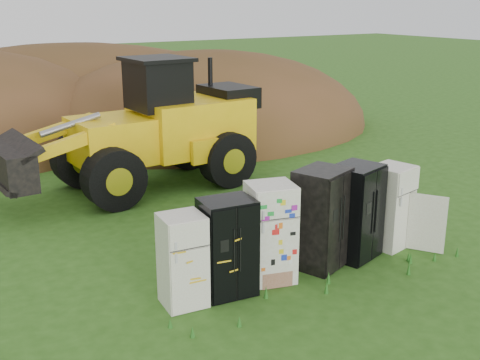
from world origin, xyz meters
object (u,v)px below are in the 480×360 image
at_px(fridge_sticker, 270,233).
at_px(fridge_black_side, 228,247).
at_px(fridge_open_door, 390,206).
at_px(wheel_loader, 129,127).
at_px(fridge_leftmost, 183,260).
at_px(fridge_dark_mid, 321,218).
at_px(fridge_black_right, 355,212).

bearing_deg(fridge_sticker, fridge_black_side, -161.90).
xyz_separation_m(fridge_open_door, wheel_loader, (-3.10, 6.37, 0.88)).
xyz_separation_m(fridge_leftmost, fridge_sticker, (1.77, 0.01, 0.12)).
xyz_separation_m(fridge_black_side, fridge_dark_mid, (2.09, 0.05, 0.10)).
distance_m(fridge_sticker, fridge_open_door, 2.98).
bearing_deg(fridge_leftmost, fridge_dark_mid, 5.24).
bearing_deg(wheel_loader, fridge_dark_mid, -81.83).
height_order(fridge_black_side, fridge_sticker, fridge_sticker).
height_order(fridge_leftmost, wheel_loader, wheel_loader).
relative_size(fridge_black_side, wheel_loader, 0.24).
xyz_separation_m(fridge_leftmost, wheel_loader, (1.65, 6.39, 0.95)).
bearing_deg(fridge_black_right, fridge_leftmost, 162.43).
bearing_deg(fridge_black_right, fridge_black_side, 163.25).
height_order(fridge_black_side, fridge_black_right, fridge_black_right).
distance_m(fridge_black_right, wheel_loader, 6.79).
bearing_deg(fridge_black_right, fridge_dark_mid, 161.41).
height_order(fridge_leftmost, fridge_dark_mid, fridge_dark_mid).
height_order(fridge_leftmost, fridge_black_side, fridge_black_side).
distance_m(fridge_dark_mid, fridge_black_right, 0.83).
height_order(fridge_black_right, fridge_open_door, fridge_black_right).
bearing_deg(fridge_dark_mid, wheel_loader, 80.38).
bearing_deg(fridge_open_door, fridge_black_right, 169.02).
distance_m(fridge_black_side, fridge_open_door, 3.92).
height_order(fridge_sticker, fridge_open_door, fridge_sticker).
bearing_deg(fridge_sticker, fridge_open_door, 14.69).
distance_m(fridge_black_side, wheel_loader, 6.54).
relative_size(fridge_black_side, fridge_dark_mid, 0.89).
xyz_separation_m(fridge_leftmost, fridge_dark_mid, (2.92, 0.00, 0.17)).
relative_size(fridge_black_side, fridge_sticker, 0.94).
bearing_deg(wheel_loader, fridge_black_side, -100.31).
bearing_deg(fridge_black_side, fridge_sticker, 9.46).
bearing_deg(fridge_leftmost, fridge_sticker, 5.57).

